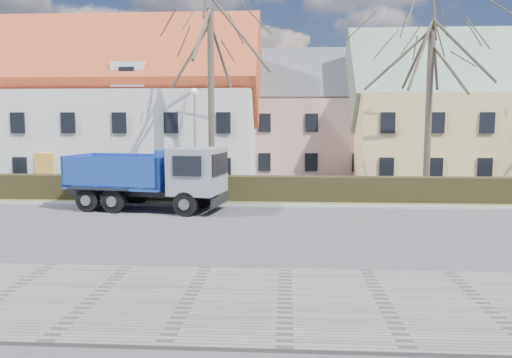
# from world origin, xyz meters

# --- Properties ---
(ground) EXTENTS (120.00, 120.00, 0.00)m
(ground) POSITION_xyz_m (0.00, 0.00, 0.00)
(ground) COLOR #3E3D40
(sidewalk_near) EXTENTS (80.00, 5.00, 0.08)m
(sidewalk_near) POSITION_xyz_m (0.00, -8.50, 0.04)
(sidewalk_near) COLOR slate
(sidewalk_near) RESTS_ON ground
(curb_far) EXTENTS (80.00, 0.30, 0.12)m
(curb_far) POSITION_xyz_m (0.00, 4.60, 0.06)
(curb_far) COLOR #979696
(curb_far) RESTS_ON ground
(grass_strip) EXTENTS (80.00, 3.00, 0.10)m
(grass_strip) POSITION_xyz_m (0.00, 6.20, 0.05)
(grass_strip) COLOR #4D542F
(grass_strip) RESTS_ON ground
(hedge) EXTENTS (60.00, 0.90, 1.30)m
(hedge) POSITION_xyz_m (0.00, 6.00, 0.65)
(hedge) COLOR black
(hedge) RESTS_ON ground
(building_white) EXTENTS (26.80, 10.80, 9.50)m
(building_white) POSITION_xyz_m (-13.00, 16.00, 4.75)
(building_white) COLOR silver
(building_white) RESTS_ON ground
(building_pink) EXTENTS (10.80, 8.80, 8.00)m
(building_pink) POSITION_xyz_m (4.00, 20.00, 4.00)
(building_pink) COLOR tan
(building_pink) RESTS_ON ground
(building_yellow) EXTENTS (18.80, 10.80, 8.50)m
(building_yellow) POSITION_xyz_m (16.00, 17.00, 4.25)
(building_yellow) COLOR #DDBD79
(building_yellow) RESTS_ON ground
(tree_1) EXTENTS (9.20, 9.20, 12.65)m
(tree_1) POSITION_xyz_m (-2.00, 8.50, 6.33)
(tree_1) COLOR #3F372C
(tree_1) RESTS_ON ground
(tree_2) EXTENTS (8.00, 8.00, 11.00)m
(tree_2) POSITION_xyz_m (10.00, 8.50, 5.50)
(tree_2) COLOR #3F372C
(tree_2) RESTS_ON ground
(dump_truck) EXTENTS (8.05, 4.15, 3.07)m
(dump_truck) POSITION_xyz_m (-4.58, 3.51, 1.53)
(dump_truck) COLOR navy
(dump_truck) RESTS_ON ground
(streetlight) EXTENTS (0.47, 0.47, 6.01)m
(streetlight) POSITION_xyz_m (-2.66, 7.00, 3.00)
(streetlight) COLOR #A2A2A2
(streetlight) RESTS_ON ground
(cart_frame) EXTENTS (0.72, 0.51, 0.60)m
(cart_frame) POSITION_xyz_m (-5.36, 4.76, 0.30)
(cart_frame) COLOR silver
(cart_frame) RESTS_ON ground
(parked_car_a) EXTENTS (3.70, 2.45, 1.17)m
(parked_car_a) POSITION_xyz_m (-8.96, 9.97, 0.59)
(parked_car_a) COLOR #202831
(parked_car_a) RESTS_ON ground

